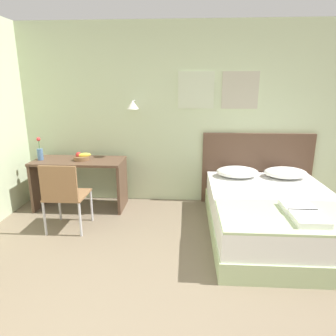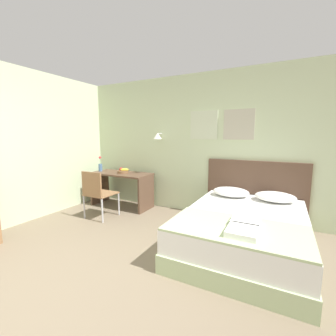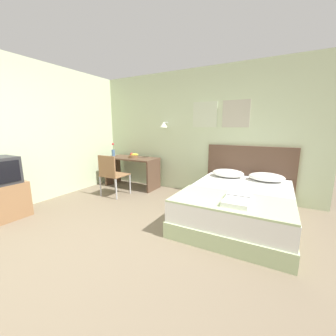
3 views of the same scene
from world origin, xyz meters
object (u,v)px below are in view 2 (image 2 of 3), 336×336
at_px(bed, 243,231).
at_px(pillow_left, 231,192).
at_px(desk, 121,183).
at_px(folded_towel_mid_bed, 242,231).
at_px(fruit_bowl, 123,171).
at_px(folded_towel_near_foot, 246,222).
at_px(throw_blanket, 236,228).
at_px(desk_chair, 97,191).
at_px(headboard, 254,192).
at_px(pillow_right, 275,197).
at_px(flower_vase, 100,166).

height_order(bed, pillow_left, pillow_left).
bearing_deg(pillow_left, desk, -178.96).
height_order(folded_towel_mid_bed, fruit_bowl, fruit_bowl).
xyz_separation_m(bed, folded_towel_mid_bed, (0.09, -0.74, 0.31)).
relative_size(bed, folded_towel_mid_bed, 6.18).
distance_m(folded_towel_near_foot, folded_towel_mid_bed, 0.29).
distance_m(throw_blanket, desk_chair, 2.60).
bearing_deg(headboard, pillow_right, -41.65).
xyz_separation_m(pillow_right, desk, (-2.96, -0.04, -0.06)).
distance_m(headboard, flower_vase, 3.20).
relative_size(bed, flower_vase, 6.18).
bearing_deg(desk_chair, bed, 1.66).
bearing_deg(headboard, folded_towel_mid_bed, -87.06).
xyz_separation_m(pillow_left, folded_towel_near_foot, (0.42, -1.21, -0.02)).
relative_size(folded_towel_near_foot, folded_towel_mid_bed, 0.92).
height_order(desk, flower_vase, flower_vase).
bearing_deg(fruit_bowl, desk_chair, -88.06).
bearing_deg(headboard, desk, -172.60).
bearing_deg(throw_blanket, pillow_left, 104.00).
relative_size(headboard, pillow_right, 2.76).
relative_size(pillow_right, fruit_bowl, 2.37).
bearing_deg(headboard, folded_towel_near_foot, -86.86).
distance_m(headboard, folded_towel_near_foot, 1.51).
bearing_deg(folded_towel_near_foot, throw_blanket, -119.92).
relative_size(pillow_left, fruit_bowl, 2.37).
bearing_deg(fruit_bowl, bed, -15.40).
bearing_deg(flower_vase, headboard, 6.84).
height_order(bed, desk_chair, desk_chair).
bearing_deg(desk_chair, folded_towel_near_foot, -8.19).
bearing_deg(pillow_right, folded_towel_mid_bed, -99.30).
relative_size(pillow_left, flower_vase, 1.79).
relative_size(pillow_right, desk_chair, 0.67).
distance_m(pillow_left, folded_towel_mid_bed, 1.55).
height_order(pillow_left, desk_chair, desk_chair).
bearing_deg(folded_towel_mid_bed, folded_towel_near_foot, 91.91).
relative_size(bed, throw_blanket, 1.39).
bearing_deg(throw_blanket, pillow_right, 76.00).
bearing_deg(fruit_bowl, throw_blanket, -26.88).
bearing_deg(pillow_left, flower_vase, -178.38).
distance_m(bed, fruit_bowl, 2.72).
height_order(desk, fruit_bowl, fruit_bowl).
bearing_deg(pillow_right, desk, -179.20).
bearing_deg(folded_towel_near_foot, fruit_bowl, 156.39).
distance_m(pillow_left, folded_towel_near_foot, 1.28).
relative_size(bed, desk, 1.59).
relative_size(bed, pillow_left, 3.45).
relative_size(bed, folded_towel_near_foot, 6.74).
height_order(throw_blanket, desk, desk).
relative_size(pillow_right, desk, 0.46).
distance_m(bed, folded_towel_near_foot, 0.55).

